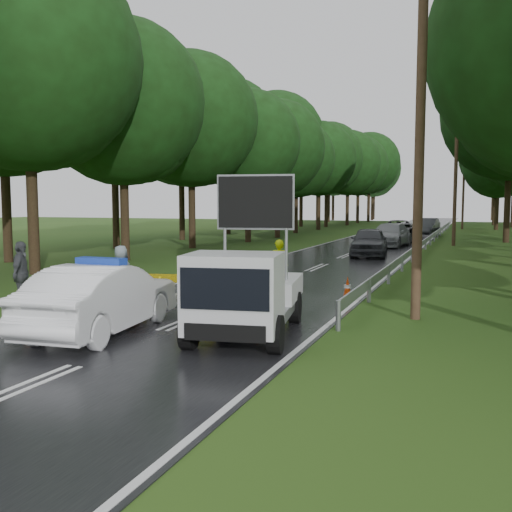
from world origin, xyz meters
The scene contains 22 objects.
ground centered at (0.00, 0.00, 0.00)m, with size 160.00×160.00×0.00m, color #224714.
road centered at (0.00, 30.00, 0.01)m, with size 7.00×140.00×0.02m, color black.
guardrail centered at (3.70, 29.67, 0.55)m, with size 0.12×60.06×0.70m.
utility_pole_near centered at (5.20, 2.00, 5.06)m, with size 1.40×0.24×10.00m.
utility_pole_mid centered at (5.20, 28.00, 5.06)m, with size 1.40×0.24×10.00m.
utility_pole_far centered at (5.20, 54.00, 5.06)m, with size 1.40×0.24×10.00m.
police_sedan centered at (-1.14, -2.11, 0.77)m, with size 2.11×4.81×1.69m.
work_truck centered at (1.96, -1.32, 0.95)m, with size 2.64×4.65×3.50m.
barrier centered at (-0.76, 1.00, 0.73)m, with size 2.30×0.58×0.97m.
officer centered at (0.58, 5.00, 0.85)m, with size 0.62×0.41×1.71m, color #D7F40D.
civilian centered at (1.30, 0.50, 0.84)m, with size 0.82×0.64×1.68m, color #1B27B1.
bystander_mid centered at (-5.11, -0.33, 0.92)m, with size 1.08×0.45×1.85m, color #45474D.
bystander_right centered at (-3.80, 2.50, 0.78)m, with size 0.77×0.50×1.57m, color gray.
queue_car_first centered at (1.19, 18.39, 0.79)m, with size 1.87×4.65×1.59m, color #3A3C41.
queue_car_second centered at (1.26, 25.78, 0.77)m, with size 2.15×5.29×1.53m, color gray.
queue_car_third centered at (1.07, 32.00, 0.78)m, with size 2.60×5.64×1.57m, color black.
queue_car_fourth centered at (2.60, 38.71, 0.79)m, with size 1.66×4.77×1.57m, color #3A3D41.
cone_near_left centered at (-3.50, -1.84, 0.31)m, with size 0.30×0.30×0.64m.
cone_center centered at (-1.00, 2.00, 0.37)m, with size 0.36×0.36×0.77m.
cone_far centered at (-0.20, 5.00, 0.31)m, with size 0.31×0.31×0.65m.
cone_left_mid centered at (-2.00, 0.50, 0.39)m, with size 0.38×0.38×0.80m.
cone_right centered at (3.07, 3.98, 0.36)m, with size 0.35×0.35×0.73m.
Camera 1 is at (6.53, -12.53, 2.90)m, focal length 40.00 mm.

